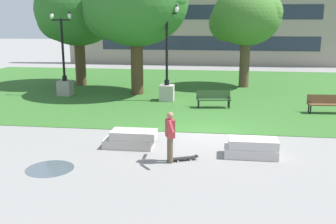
% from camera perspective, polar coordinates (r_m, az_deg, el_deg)
% --- Properties ---
extents(ground_plane, '(140.00, 140.00, 0.00)m').
position_cam_1_polar(ground_plane, '(16.37, 5.56, -3.10)').
color(ground_plane, gray).
extents(grass_lawn, '(40.00, 20.00, 0.02)m').
position_cam_1_polar(grass_lawn, '(26.10, 6.43, 3.17)').
color(grass_lawn, '#336628').
rests_on(grass_lawn, ground).
extents(concrete_block_center, '(1.92, 0.90, 0.64)m').
position_cam_1_polar(concrete_block_center, '(14.58, -5.37, -3.94)').
color(concrete_block_center, '#B2ADA3').
rests_on(concrete_block_center, ground).
extents(concrete_block_left, '(1.80, 0.90, 0.64)m').
position_cam_1_polar(concrete_block_left, '(13.85, 12.05, -5.13)').
color(concrete_block_left, '#BCB7B2').
rests_on(concrete_block_left, ground).
extents(person_skateboarder, '(0.49, 1.50, 1.71)m').
position_cam_1_polar(person_skateboarder, '(12.85, 0.30, -3.16)').
color(person_skateboarder, brown).
rests_on(person_skateboarder, ground).
extents(skateboard, '(1.01, 0.59, 0.14)m').
position_cam_1_polar(skateboard, '(13.26, 2.24, -6.70)').
color(skateboard, black).
rests_on(skateboard, ground).
extents(puddle, '(1.52, 1.52, 0.01)m').
position_cam_1_polar(puddle, '(13.14, -16.77, -7.87)').
color(puddle, '#47515B').
rests_on(puddle, ground).
extents(park_bench_near_left, '(1.83, 0.67, 0.90)m').
position_cam_1_polar(park_bench_near_left, '(21.11, 21.93, 1.26)').
color(park_bench_near_left, brown).
rests_on(park_bench_near_left, grass_lawn).
extents(park_bench_near_right, '(1.86, 0.77, 0.90)m').
position_cam_1_polar(park_bench_near_right, '(20.94, 6.62, 2.06)').
color(park_bench_near_right, '#284723').
rests_on(park_bench_near_right, grass_lawn).
extents(lamp_post_left, '(1.32, 0.80, 5.02)m').
position_cam_1_polar(lamp_post_left, '(24.85, -14.78, 4.68)').
color(lamp_post_left, gray).
rests_on(lamp_post_left, grass_lawn).
extents(lamp_post_right, '(1.32, 0.80, 5.37)m').
position_cam_1_polar(lamp_post_right, '(22.44, -0.17, 4.38)').
color(lamp_post_right, '#ADA89E').
rests_on(lamp_post_right, grass_lawn).
extents(tree_near_right, '(6.04, 5.75, 7.63)m').
position_cam_1_polar(tree_near_right, '(28.37, -13.10, 14.12)').
color(tree_near_right, '#4C3823').
rests_on(tree_near_right, grass_lawn).
extents(tree_far_right, '(4.81, 4.58, 6.71)m').
position_cam_1_polar(tree_far_right, '(27.33, 11.21, 13.34)').
color(tree_far_right, brown).
rests_on(tree_far_right, grass_lawn).
extents(tree_far_left, '(6.60, 6.28, 8.29)m').
position_cam_1_polar(tree_far_left, '(24.33, -4.87, 15.56)').
color(tree_far_left, '#4C3823').
rests_on(tree_far_left, grass_lawn).
extents(building_facade_distant, '(28.73, 1.03, 10.66)m').
position_cam_1_polar(building_facade_distant, '(40.21, 5.94, 14.39)').
color(building_facade_distant, gray).
rests_on(building_facade_distant, ground).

